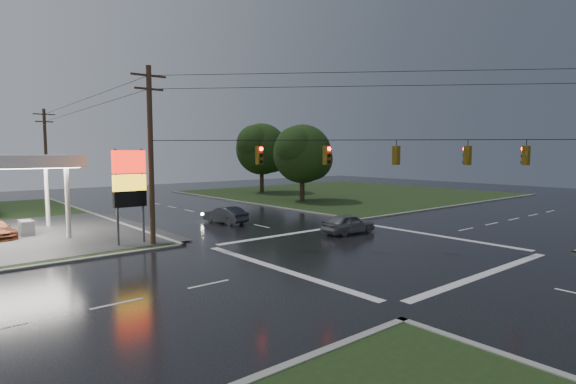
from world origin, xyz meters
TOP-DOWN VIEW (x-y plane):
  - ground at (0.00, 0.00)m, footprint 120.00×120.00m
  - grass_ne at (26.00, 26.00)m, footprint 36.00×36.00m
  - pylon_sign at (-10.50, 10.50)m, footprint 2.00×0.35m
  - utility_pole_nw at (-9.50, 9.50)m, footprint 2.20×0.32m
  - utility_pole_n at (-9.50, 38.00)m, footprint 2.20×0.32m
  - traffic_signals at (0.02, -0.02)m, footprint 26.87×26.87m
  - tree_ne_near at (14.14, 21.99)m, footprint 7.99×6.80m
  - tree_ne_far at (17.15, 33.99)m, footprint 8.46×7.20m
  - car_north at (-1.39, 14.09)m, footprint 2.05×4.33m
  - car_crossing at (2.94, 4.54)m, footprint 4.26×1.92m

SIDE VIEW (x-z plane):
  - ground at x=0.00m, z-range 0.00..0.00m
  - grass_ne at x=26.00m, z-range 0.00..0.08m
  - car_north at x=-1.39m, z-range 0.00..1.37m
  - car_crossing at x=2.94m, z-range 0.00..1.42m
  - pylon_sign at x=-10.50m, z-range 1.01..7.01m
  - utility_pole_n at x=-9.50m, z-range 0.22..10.72m
  - tree_ne_near at x=14.14m, z-range 1.07..10.05m
  - utility_pole_nw at x=-9.50m, z-range 0.22..11.22m
  - tree_ne_far at x=17.15m, z-range 1.28..11.08m
  - traffic_signals at x=0.02m, z-range 5.75..7.22m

